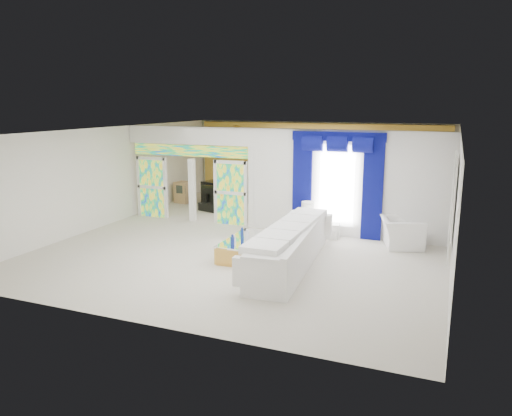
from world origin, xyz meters
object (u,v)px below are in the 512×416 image
at_px(white_sofa, 290,248).
at_px(grand_piano, 229,192).
at_px(console_table, 318,230).
at_px(coffee_table, 242,247).
at_px(armchair, 401,232).

distance_m(white_sofa, grand_piano, 7.53).
bearing_deg(white_sofa, console_table, 86.64).
bearing_deg(coffee_table, armchair, 32.37).
xyz_separation_m(coffee_table, grand_piano, (-3.05, 5.81, 0.22)).
bearing_deg(coffee_table, grand_piano, 117.75).
distance_m(coffee_table, armchair, 4.26).
xyz_separation_m(coffee_table, console_table, (1.30, 2.37, -0.01)).
distance_m(console_table, armchair, 2.30).
height_order(console_table, grand_piano, grand_piano).
xyz_separation_m(armchair, grand_piano, (-6.65, 3.53, 0.05)).
bearing_deg(armchair, grand_piano, 46.60).
relative_size(white_sofa, coffee_table, 2.30).
bearing_deg(console_table, grand_piano, 141.70).
bearing_deg(armchair, white_sofa, 123.54).
bearing_deg(white_sofa, coffee_table, 163.06).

